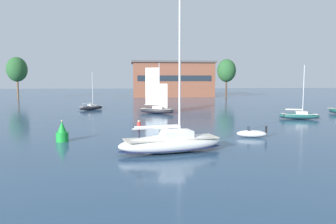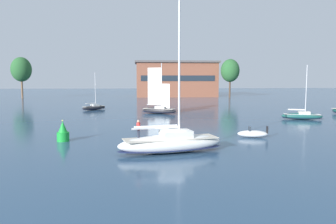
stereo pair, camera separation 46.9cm
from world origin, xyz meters
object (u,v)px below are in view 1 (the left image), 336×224
sailboat_main (172,143)px  sailboat_moored_near_marina (157,109)px  motor_tender (252,134)px  channel_buoy (62,133)px  sailboat_moored_far_slip (299,116)px  tree_shore_left (17,69)px  tree_shore_center (227,71)px  sailboat_moored_outer_mooring (91,107)px

sailboat_main → sailboat_moored_near_marina: (0.97, 33.89, -0.11)m
motor_tender → channel_buoy: 21.45m
sailboat_moored_far_slip → motor_tender: size_ratio=2.48×
sailboat_moored_near_marina → sailboat_moored_far_slip: bearing=-26.0°
tree_shore_left → sailboat_main: bearing=-63.9°
tree_shore_left → channel_buoy: tree_shore_left is taller
motor_tender → tree_shore_center: bearing=76.1°
sailboat_moored_outer_mooring → motor_tender: (22.95, -35.80, -0.12)m
sailboat_main → sailboat_moored_far_slip: 33.09m
tree_shore_left → motor_tender: size_ratio=3.89×
sailboat_moored_near_marina → channel_buoy: 29.95m
sailboat_moored_outer_mooring → channel_buoy: 36.20m
sailboat_main → channel_buoy: bearing=149.8°
sailboat_moored_near_marina → tree_shore_left: bearing=129.0°
sailboat_moored_near_marina → motor_tender: (9.25, -26.98, -0.39)m
sailboat_moored_far_slip → sailboat_moored_outer_mooring: bearing=151.4°
sailboat_moored_near_marina → channel_buoy: sailboat_moored_near_marina is taller
motor_tender → sailboat_main: bearing=-145.9°
sailboat_moored_far_slip → sailboat_main: bearing=-137.1°
sailboat_moored_far_slip → motor_tender: 20.99m
sailboat_moored_near_marina → motor_tender: 28.52m
tree_shore_center → sailboat_moored_near_marina: (-29.00, -52.92, -8.87)m
sailboat_main → motor_tender: size_ratio=3.75×
channel_buoy → tree_shore_center: bearing=62.8°
sailboat_moored_near_marina → channel_buoy: size_ratio=4.16×
sailboat_moored_far_slip → sailboat_moored_outer_mooring: size_ratio=1.11×
sailboat_main → sailboat_moored_outer_mooring: sailboat_main is taller
channel_buoy → motor_tender: bearing=1.0°
tree_shore_left → sailboat_moored_far_slip: size_ratio=1.57×
tree_shore_left → sailboat_moored_near_marina: tree_shore_left is taller
tree_shore_left → tree_shore_center: (73.52, -2.04, -0.28)m
tree_shore_center → channel_buoy: tree_shore_center is taller
sailboat_moored_far_slip → sailboat_moored_outer_mooring: sailboat_moored_far_slip is taller
sailboat_moored_outer_mooring → motor_tender: size_ratio=2.22×
sailboat_main → sailboat_moored_outer_mooring: bearing=106.6°
sailboat_moored_outer_mooring → channel_buoy: bearing=-87.6°
sailboat_main → motor_tender: sailboat_main is taller
tree_shore_center → motor_tender: tree_shore_center is taller
motor_tender → channel_buoy: size_ratio=1.55×
tree_shore_left → sailboat_moored_outer_mooring: tree_shore_left is taller
tree_shore_left → tree_shore_center: bearing=-1.6°
tree_shore_center → sailboat_moored_far_slip: 65.16m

